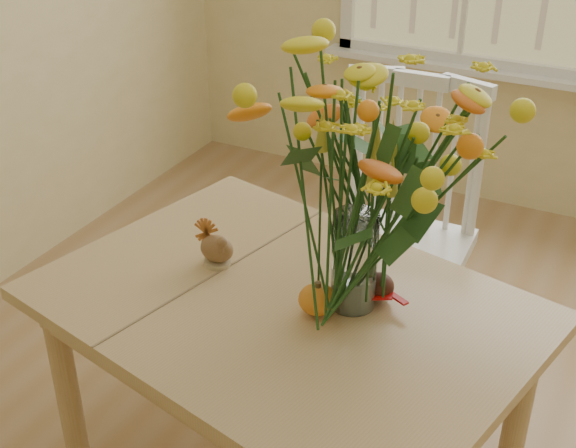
% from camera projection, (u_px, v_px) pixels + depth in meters
% --- Properties ---
extents(dining_table, '(1.43, 1.16, 0.67)m').
position_uv_depth(dining_table, '(285.00, 328.00, 2.06)').
color(dining_table, tan).
rests_on(dining_table, floor).
extents(windsor_chair, '(0.49, 0.47, 1.03)m').
position_uv_depth(windsor_chair, '(401.00, 219.00, 2.61)').
color(windsor_chair, white).
rests_on(windsor_chair, floor).
extents(flower_vase, '(0.55, 0.55, 0.66)m').
position_uv_depth(flower_vase, '(359.00, 167.00, 1.81)').
color(flower_vase, white).
rests_on(flower_vase, dining_table).
extents(pumpkin, '(0.10, 0.10, 0.08)m').
position_uv_depth(pumpkin, '(318.00, 301.00, 1.95)').
color(pumpkin, orange).
rests_on(pumpkin, dining_table).
extents(turkey_figurine, '(0.10, 0.08, 0.12)m').
position_uv_depth(turkey_figurine, '(217.00, 249.00, 2.15)').
color(turkey_figurine, '#CCB78C').
rests_on(turkey_figurine, dining_table).
extents(dark_gourd, '(0.13, 0.08, 0.07)m').
position_uv_depth(dark_gourd, '(379.00, 288.00, 2.01)').
color(dark_gourd, '#38160F').
rests_on(dark_gourd, dining_table).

